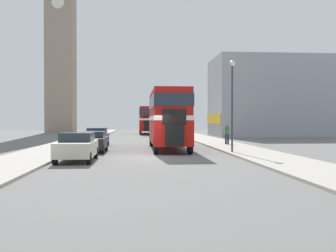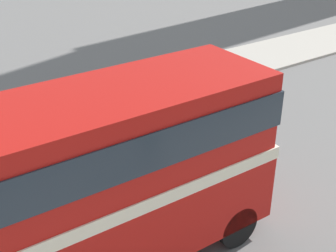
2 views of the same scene
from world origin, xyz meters
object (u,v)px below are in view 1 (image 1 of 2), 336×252
Objects in this scene: street_lamp at (232,92)px; double_decker_bus at (168,115)px; car_parked_near at (77,146)px; car_parked_far at (97,137)px; church_tower at (61,18)px; bus_distant at (147,118)px; pedestrian_walking at (227,133)px; car_parked_mid at (92,141)px.

double_decker_bus is at bearing 135.33° from street_lamp.
car_parked_near is 11.32m from car_parked_far.
street_lamp is at bearing -65.87° from church_tower.
bus_distant is at bearing 83.23° from car_parked_near.
street_lamp reaches higher than car_parked_far.
car_parked_near is at bearing -158.43° from street_lamp.
double_decker_bus is at bearing -144.47° from pedestrian_walking.
church_tower is at bearing 103.97° from car_parked_mid.
car_parked_far is at bearing 140.75° from street_lamp.
church_tower reaches higher than car_parked_mid.
pedestrian_walking is at bearing -0.43° from car_parked_far.
street_lamp is 0.15× the size of church_tower.
car_parked_mid is 0.67× the size of street_lamp.
church_tower is at bearing 120.36° from pedestrian_walking.
church_tower reaches higher than pedestrian_walking.
car_parked_near is 51.74m from church_tower.
street_lamp is at bearing -101.28° from pedestrian_walking.
car_parked_far is 12.53m from street_lamp.
car_parked_near is 1.00× the size of car_parked_mid.
church_tower is (-10.16, 46.92, 19.31)m from car_parked_near.
car_parked_near is 0.10× the size of church_tower.
street_lamp reaches higher than pedestrian_walking.
bus_distant reaches higher than car_parked_near.
church_tower is at bearing 154.67° from bus_distant.
car_parked_far is 0.12× the size of church_tower.
bus_distant is (-0.68, 32.44, -0.01)m from double_decker_bus.
car_parked_near is 2.30× the size of pedestrian_walking.
street_lamp reaches higher than car_parked_mid.
double_decker_bus is at bearing -34.97° from car_parked_far.
double_decker_bus is 1.64× the size of street_lamp.
car_parked_mid is 5.65m from car_parked_far.
car_parked_near is 0.67× the size of street_lamp.
car_parked_far is at bearing 90.81° from car_parked_near.
car_parked_mid is 2.30× the size of pedestrian_walking.
street_lamp is at bearing -44.67° from double_decker_bus.
street_lamp is (-1.51, -7.59, 2.87)m from pedestrian_walking.
pedestrian_walking is 45.51m from church_tower.
bus_distant is 0.28× the size of church_tower.
bus_distant is at bearing 101.86° from pedestrian_walking.
car_parked_far is (-5.57, 3.89, -1.74)m from double_decker_bus.
car_parked_far is at bearing -99.72° from bus_distant.
street_lamp is at bearing -82.92° from bus_distant.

